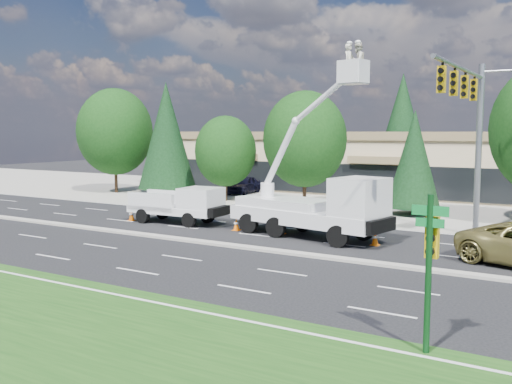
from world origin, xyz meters
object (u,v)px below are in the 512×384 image
Objects in this scene: bucket_truck at (320,198)px; street_sign_pole at (430,256)px; signal_mast at (472,121)px; utility_pickup at (182,208)px.

street_sign_pole is at bearing -43.92° from bucket_truck.
signal_mast is at bearing 97.27° from street_sign_pole.
bucket_truck is at bearing -156.04° from signal_mast.
street_sign_pole is 15.21m from bucket_truck.
bucket_truck reaches higher than street_sign_pole.
utility_pickup is (-15.92, -2.82, -5.14)m from signal_mast.
utility_pickup is 9.23m from bucket_truck.
signal_mast is 1.72× the size of utility_pickup.
signal_mast is 16.96m from utility_pickup.
utility_pickup is 0.60× the size of bucket_truck.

